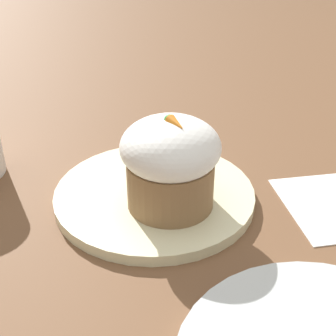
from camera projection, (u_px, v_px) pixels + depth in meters
name	position (u px, v px, depth m)	size (l,w,h in m)	color
ground_plane	(155.00, 199.00, 0.51)	(4.00, 4.00, 0.00)	brown
dessert_plate	(155.00, 195.00, 0.51)	(0.22, 0.22, 0.01)	beige
carrot_cake	(168.00, 163.00, 0.46)	(0.10, 0.10, 0.10)	olive
spoon	(162.00, 183.00, 0.51)	(0.11, 0.08, 0.01)	silver
paper_napkin	(334.00, 205.00, 0.50)	(0.15, 0.14, 0.00)	white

